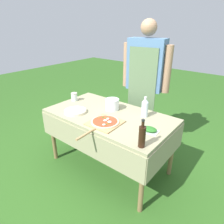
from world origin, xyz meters
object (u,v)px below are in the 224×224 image
Objects in this scene: plate_stack at (75,111)px; sauce_jar at (74,97)px; pizza_on_peel at (104,123)px; oil_bottle at (142,136)px; mixing_tub at (112,104)px; water_bottle at (145,108)px; prep_table at (109,121)px; person_cook at (145,78)px; herb_container at (149,129)px.

plate_stack is 0.38m from sauce_jar.
oil_bottle reaches higher than pizza_on_peel.
mixing_tub reaches higher than sauce_jar.
oil_bottle is 0.82m from mixing_tub.
water_bottle is 0.41m from mixing_tub.
mixing_tub is at bearing 114.26° from prep_table.
sauce_jar is at bearing 176.37° from prep_table.
prep_table is 8.88× the size of mixing_tub.
sauce_jar is (-1.25, 0.36, -0.05)m from oil_bottle.
mixing_tub is (-0.11, -0.55, -0.23)m from person_cook.
oil_bottle is at bearing -16.23° from sauce_jar.
prep_table is 0.85× the size of person_cook.
person_cook is 9.26× the size of herb_container.
pizza_on_peel is 2.21× the size of plate_stack.
water_bottle is at bearing 128.64° from herb_container.
pizza_on_peel is 0.45m from plate_stack.
oil_bottle is 1.11× the size of water_bottle.
person_cook is 0.93m from herb_container.
prep_table is 0.56m from herb_container.
herb_container is at bearing -17.08° from mixing_tub.
prep_table is 0.73m from oil_bottle.
prep_table is 7.83× the size of herb_container.
oil_bottle is at bearing -14.58° from pizza_on_peel.
herb_container reaches higher than prep_table.
oil_bottle is 0.29m from herb_container.
oil_bottle is (0.51, -0.11, 0.09)m from pizza_on_peel.
herb_container is at bearing 105.43° from oil_bottle.
herb_container is (0.55, -0.06, 0.11)m from prep_table.
herb_container is (0.44, 0.15, 0.01)m from pizza_on_peel.
sauce_jar is at bearing 175.29° from herb_container.
oil_bottle is 0.97m from plate_stack.
herb_container is at bearing 9.52° from plate_stack.
plate_stack is (-0.34, -0.21, 0.10)m from prep_table.
water_bottle is at bearing 9.36° from sauce_jar.
pizza_on_peel is at bearing 167.61° from oil_bottle.
plate_stack is at bearing -149.16° from water_bottle.
oil_bottle is at bearing -33.69° from mixing_tub.
sauce_jar is at bearing -171.12° from mixing_tub.
sauce_jar is at bearing -170.64° from water_bottle.
water_bottle is 1.41× the size of mixing_tub.
mixing_tub reaches higher than pizza_on_peel.
oil_bottle is 1.56× the size of mixing_tub.
person_cook is 10.51× the size of mixing_tub.
prep_table is 5.61× the size of plate_stack.
mixing_tub is 0.58m from sauce_jar.
prep_table is at bearing 31.41° from plate_stack.
oil_bottle is at bearing -7.05° from plate_stack.
prep_table is at bearing 152.47° from oil_bottle.
sauce_jar reaches higher than plate_stack.
oil_bottle is at bearing -74.57° from herb_container.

